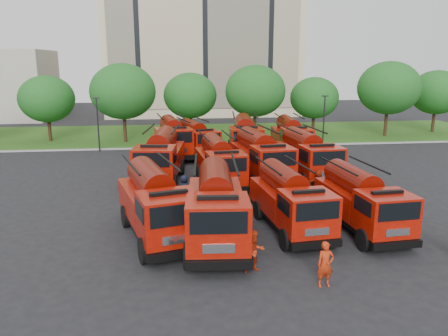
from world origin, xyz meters
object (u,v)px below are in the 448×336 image
object	(u,v)px
fire_truck_3	(361,201)
fire_truck_10	(245,137)
fire_truck_6	(260,157)
fire_truck_11	(291,137)
fire_truck_5	(219,162)
firefighter_1	(254,271)
fire_truck_4	(161,157)
fire_truck_9	(196,139)
fire_truck_0	(156,203)
firefighter_5	(318,195)
fire_truck_7	(307,156)
firefighter_0	(324,286)
firefighter_4	(185,203)
fire_truck_2	(290,200)
firefighter_3	(406,234)
fire_truck_1	(216,207)
fire_truck_8	(173,137)

from	to	relation	value
fire_truck_3	fire_truck_10	world-z (taller)	fire_truck_10
fire_truck_6	fire_truck_11	bearing A→B (deg)	54.08
fire_truck_5	firefighter_1	distance (m)	13.17
fire_truck_4	firefighter_1	distance (m)	15.10
fire_truck_9	fire_truck_11	xyz separation A→B (m)	(8.54, -0.76, 0.14)
fire_truck_0	fire_truck_4	size ratio (longest dim) A/B	0.98
firefighter_5	fire_truck_7	bearing A→B (deg)	-104.91
firefighter_0	firefighter_4	world-z (taller)	firefighter_0
firefighter_1	firefighter_4	world-z (taller)	firefighter_1
fire_truck_2	firefighter_3	distance (m)	5.99
firefighter_5	fire_truck_4	bearing A→B (deg)	-32.42
fire_truck_5	firefighter_0	bearing A→B (deg)	-85.68
fire_truck_9	fire_truck_10	size ratio (longest dim) A/B	0.88
fire_truck_4	firefighter_1	world-z (taller)	fire_truck_4
fire_truck_7	fire_truck_6	bearing A→B (deg)	176.07
firefighter_4	firefighter_0	bearing A→B (deg)	132.02
firefighter_3	fire_truck_11	bearing A→B (deg)	-95.67
fire_truck_2	firefighter_1	world-z (taller)	fire_truck_2
fire_truck_9	firefighter_4	world-z (taller)	fire_truck_9
fire_truck_0	fire_truck_1	xyz separation A→B (m)	(2.80, -0.97, 0.04)
fire_truck_11	firefighter_5	distance (m)	12.42
firefighter_5	fire_truck_10	bearing A→B (deg)	-85.03
fire_truck_2	fire_truck_1	bearing A→B (deg)	-169.18
fire_truck_6	fire_truck_8	xyz separation A→B (m)	(-6.18, 8.96, -0.01)
fire_truck_2	firefighter_5	distance (m)	6.73
fire_truck_3	firefighter_5	xyz separation A→B (m)	(-0.14, 6.04, -1.54)
fire_truck_1	fire_truck_11	xyz separation A→B (m)	(8.71, 18.96, -0.04)
fire_truck_2	fire_truck_6	bearing A→B (deg)	81.66
fire_truck_7	firefighter_3	distance (m)	11.14
fire_truck_8	firefighter_0	bearing A→B (deg)	-84.69
fire_truck_5	firefighter_1	bearing A→B (deg)	-95.19
fire_truck_5	firefighter_5	xyz separation A→B (m)	(6.04, -3.11, -1.61)
fire_truck_8	fire_truck_11	world-z (taller)	fire_truck_8
fire_truck_3	firefighter_4	size ratio (longest dim) A/B	4.01
fire_truck_10	firefighter_1	world-z (taller)	fire_truck_10
firefighter_4	fire_truck_2	bearing A→B (deg)	153.40
fire_truck_0	fire_truck_7	xyz separation A→B (m)	(10.49, 9.73, 0.01)
fire_truck_11	firefighter_3	distance (m)	19.21
firefighter_3	fire_truck_1	bearing A→B (deg)	-8.92
fire_truck_6	fire_truck_8	bearing A→B (deg)	117.03
fire_truck_2	fire_truck_7	world-z (taller)	fire_truck_7
fire_truck_2	firefighter_4	world-z (taller)	fire_truck_2
firefighter_5	fire_truck_3	bearing A→B (deg)	82.93
fire_truck_0	fire_truck_6	bearing A→B (deg)	38.88
fire_truck_10	firefighter_4	xyz separation A→B (m)	(-5.75, -12.46, -1.80)
fire_truck_4	fire_truck_11	world-z (taller)	fire_truck_4
fire_truck_4	firefighter_1	xyz separation A→B (m)	(4.06, -14.44, -1.77)
fire_truck_5	firefighter_3	xyz separation A→B (m)	(8.27, -10.02, -1.61)
fire_truck_0	firefighter_5	size ratio (longest dim) A/B	4.76
fire_truck_11	firefighter_0	xyz separation A→B (m)	(-5.03, -23.65, -1.69)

